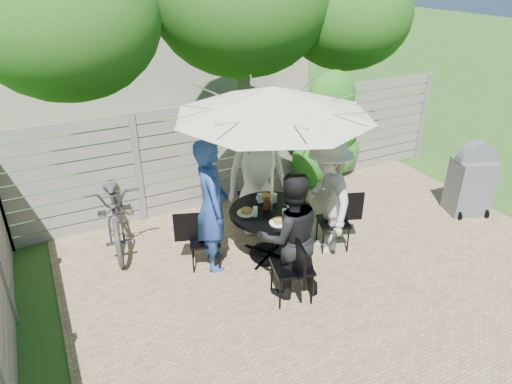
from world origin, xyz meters
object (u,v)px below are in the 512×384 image
plate_back (265,197)px  plate_extra (291,218)px  umbrella (273,101)px  glass_left (255,212)px  chair_back (255,207)px  person_front (290,237)px  plate_right (296,206)px  plate_front (279,221)px  glass_back (260,198)px  bicycle (115,208)px  person_left (212,205)px  patio_table (271,224)px  plate_left (246,212)px  chair_left (205,250)px  chair_front (292,279)px  person_back (257,174)px  chair_right (333,231)px  bbq_grill (471,181)px  glass_front (284,214)px  syrup_jug (266,204)px  person_right (328,197)px  coffee_cup (274,198)px  glass_right (287,200)px

plate_back → plate_extra: (0.03, -0.68, 0.00)m
umbrella → glass_left: 1.51m
chair_back → person_front: 1.88m
chair_back → plate_right: (0.14, -1.02, 0.49)m
plate_front → glass_left: size_ratio=1.86×
glass_back → bicycle: size_ratio=0.07×
person_left → plate_front: 0.92m
patio_table → plate_left: (-0.35, 0.08, 0.26)m
plate_left → plate_extra: (0.46, -0.41, 0.00)m
umbrella → chair_left: umbrella is taller
chair_front → bicycle: size_ratio=0.47×
person_back → chair_front: (-0.39, -1.75, -0.66)m
chair_back → plate_front: (-0.29, -1.30, 0.49)m
umbrella → chair_back: (0.21, 0.94, -2.01)m
chair_right → bbq_grill: size_ratio=0.70×
person_front → glass_front: (0.23, 0.53, -0.01)m
syrup_jug → bbq_grill: size_ratio=0.12×
plate_front → chair_front: bearing=-102.5°
person_front → person_right: (0.99, 0.63, 0.03)m
glass_front → bbq_grill: (3.54, -0.07, -0.25)m
bbq_grill → plate_front: bearing=-161.4°
patio_table → glass_front: size_ratio=9.94×
chair_right → glass_front: bearing=23.5°
glass_front → coffee_cup: glass_front is taller
plate_left → glass_left: (0.08, -0.12, 0.05)m
person_back → chair_left: size_ratio=2.22×
patio_table → plate_right: (0.35, -0.08, 0.26)m
chair_left → bbq_grill: size_ratio=0.67×
plate_left → plate_front: same height
umbrella → chair_front: 2.24m
person_front → bicycle: person_front is taller
glass_right → patio_table: bearing=-170.5°
person_front → glass_back: 1.09m
plate_extra → patio_table: bearing=108.5°
chair_back → person_back: bearing=-2.1°
coffee_cup → chair_back: bearing=85.2°
umbrella → bicycle: umbrella is taller
plate_right → glass_back: 0.53m
glass_left → coffee_cup: size_ratio=1.17×
person_back → plate_right: bearing=-66.6°
chair_front → glass_front: size_ratio=7.02×
patio_table → syrup_jug: (-0.05, 0.06, 0.31)m
person_back → plate_back: person_back is taller
glass_left → umbrella: bearing=9.5°
umbrella → person_left: size_ratio=1.62×
patio_table → chair_front: chair_front is taller
patio_table → person_back: size_ratio=0.73×
chair_left → person_left: person_left is taller
chair_back → person_back: 0.67m
person_right → plate_right: (-0.46, 0.10, -0.08)m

